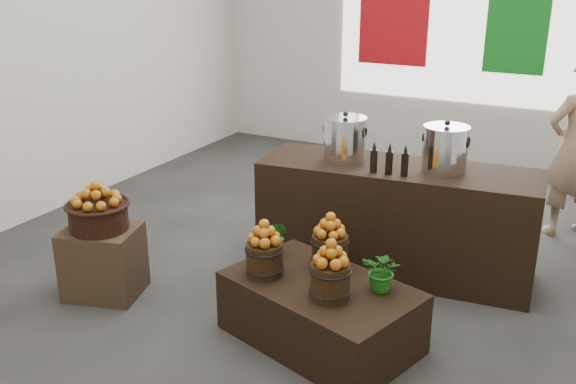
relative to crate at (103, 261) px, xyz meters
The scene contains 22 objects.
ground 1.78m from the crate, 44.65° to the left, with size 7.00×7.00×0.00m, color #3C3B39.
back_wall 5.20m from the crate, 75.18° to the left, with size 6.00×0.04×4.00m, color beige.
back_opening 5.26m from the crate, 71.77° to the left, with size 3.20×0.02×2.40m, color white.
deco_red_left 5.02m from the crate, 82.09° to the left, with size 0.90×0.04×1.40m, color #AE0D13.
deco_green_right 5.37m from the crate, 65.42° to the left, with size 0.70×0.04×1.00m, color #11721C.
crate is the anchor object (origin of this frame).
wicker_basket 0.37m from the crate, ahead, with size 0.44×0.44×0.20m, color black.
apples_in_basket 0.57m from the crate, ahead, with size 0.34×0.34×0.18m, color #900F04, non-canonical shape.
display_table 1.78m from the crate, ahead, with size 1.27×0.78×0.44m, color black.
apple_bucket_front_left 1.41m from the crate, ahead, with size 0.25×0.25×0.23m, color #311D0D.
apples_in_bucket_front_left 1.46m from the crate, ahead, with size 0.19×0.19×0.17m, color #900F04, non-canonical shape.
apple_bucket_front_right 1.92m from the crate, ahead, with size 0.25×0.25×0.23m, color #311D0D.
apples_in_bucket_front_right 1.96m from the crate, ahead, with size 0.19×0.19×0.17m, color #900F04, non-canonical shape.
apple_bucket_rear 1.79m from the crate, 14.47° to the left, with size 0.25×0.25×0.23m, color #311D0D.
apples_in_bucket_rear 1.84m from the crate, 14.47° to the left, with size 0.19×0.19×0.17m, color #900F04, non-canonical shape.
herb_garnish_right 2.21m from the crate, ahead, with size 0.26×0.22×0.28m, color #185F14.
herb_garnish_left 1.40m from the crate, 19.93° to the left, with size 0.14×0.11×0.25m, color #185F14.
counter 2.37m from the crate, 38.21° to the left, with size 2.23×0.71×0.91m, color black.
stock_pot_left 2.15m from the crate, 45.20° to the left, with size 0.34×0.34×0.34m, color silver.
stock_pot_center 2.79m from the crate, 34.16° to the left, with size 0.34×0.34×0.34m, color silver.
oil_cruets 2.38m from the crate, 33.40° to the left, with size 0.24×0.06×0.25m, color black, non-canonical shape.
shopper 4.29m from the crate, 43.86° to the left, with size 0.62×0.40×1.69m, color #93745A.
Camera 1 is at (2.10, -4.54, 2.48)m, focal length 40.00 mm.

